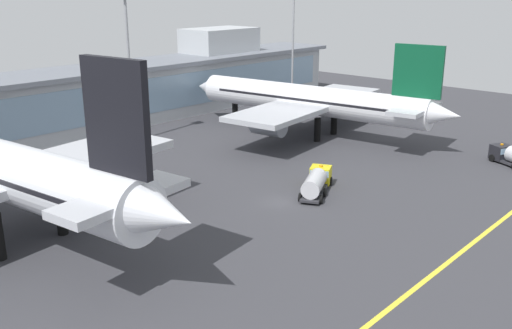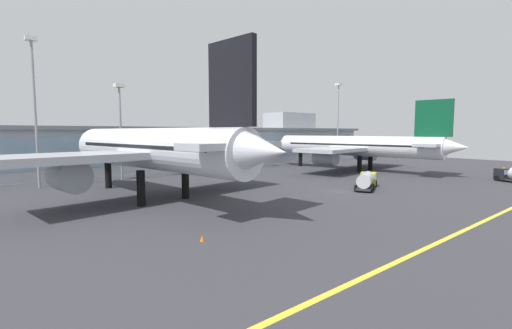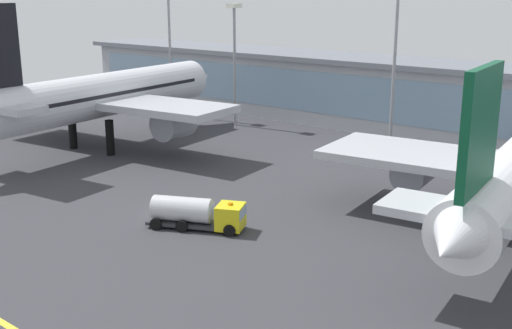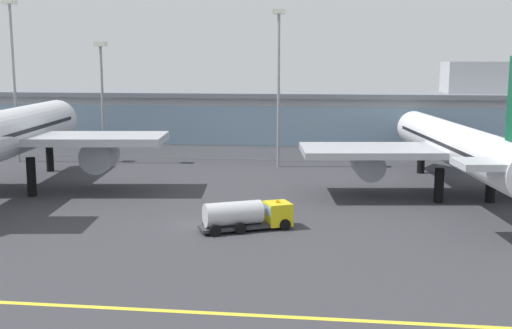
# 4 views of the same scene
# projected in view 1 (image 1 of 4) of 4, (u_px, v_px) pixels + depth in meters

# --- Properties ---
(ground_plane) EXTENTS (186.38, 186.38, 0.00)m
(ground_plane) POSITION_uv_depth(u_px,v_px,m) (280.00, 202.00, 69.02)
(ground_plane) COLOR #38383D
(taxiway_centreline_stripe) EXTENTS (149.11, 0.50, 0.01)m
(taxiway_centreline_stripe) POSITION_uv_depth(u_px,v_px,m) (454.00, 258.00, 54.85)
(taxiway_centreline_stripe) COLOR yellow
(taxiway_centreline_stripe) RESTS_ON ground
(terminal_building) EXTENTS (136.13, 14.00, 16.20)m
(terminal_building) POSITION_uv_depth(u_px,v_px,m) (74.00, 99.00, 100.59)
(terminal_building) COLOR #ADB2B7
(terminal_building) RESTS_ON ground
(airliner_near_left) EXTENTS (39.50, 48.58, 19.84)m
(airliner_near_left) POSITION_uv_depth(u_px,v_px,m) (8.00, 173.00, 56.70)
(airliner_near_left) COLOR black
(airliner_near_left) RESTS_ON ground
(airliner_near_right) EXTENTS (38.39, 51.04, 16.72)m
(airliner_near_right) POSITION_uv_depth(u_px,v_px,m) (311.00, 101.00, 98.18)
(airliner_near_right) COLOR black
(airliner_near_right) RESTS_ON ground
(baggage_tug_near) EXTENTS (9.18, 6.21, 2.90)m
(baggage_tug_near) POSITION_uv_depth(u_px,v_px,m) (317.00, 181.00, 71.83)
(baggage_tug_near) COLOR black
(baggage_tug_near) RESTS_ON ground
(apron_light_mast_west) EXTENTS (1.80, 1.80, 25.45)m
(apron_light_mast_west) POSITION_uv_depth(u_px,v_px,m) (293.00, 29.00, 120.55)
(apron_light_mast_west) COLOR gray
(apron_light_mast_west) RESTS_ON ground
(apron_light_mast_centre) EXTENTS (1.80, 1.80, 23.97)m
(apron_light_mast_centre) POSITION_uv_depth(u_px,v_px,m) (128.00, 47.00, 91.32)
(apron_light_mast_centre) COLOR gray
(apron_light_mast_centre) RESTS_ON ground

